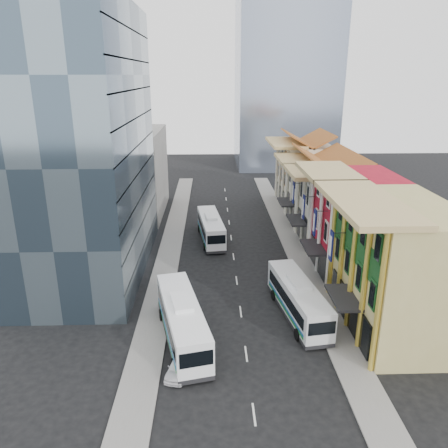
{
  "coord_description": "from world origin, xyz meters",
  "views": [
    {
      "loc": [
        -2.85,
        -30.46,
        22.49
      ],
      "look_at": [
        -1.34,
        18.83,
        5.6
      ],
      "focal_mm": 35.0,
      "sensor_mm": 36.0,
      "label": 1
    }
  ],
  "objects_px": {
    "office_tower": "(84,146)",
    "bus_right": "(298,298)",
    "bus_left_near": "(182,320)",
    "shophouse_tan": "(398,268)",
    "sedan_left": "(179,366)",
    "bus_left_far": "(211,227)"
  },
  "relations": [
    {
      "from": "bus_left_far",
      "to": "bus_right",
      "type": "relative_size",
      "value": 0.99
    },
    {
      "from": "shophouse_tan",
      "to": "bus_right",
      "type": "xyz_separation_m",
      "value": [
        -8.5,
        2.02,
        -4.08
      ]
    },
    {
      "from": "bus_left_near",
      "to": "bus_left_far",
      "type": "height_order",
      "value": "bus_left_near"
    },
    {
      "from": "bus_left_near",
      "to": "sedan_left",
      "type": "bearing_deg",
      "value": -103.03
    },
    {
      "from": "bus_left_near",
      "to": "bus_right",
      "type": "relative_size",
      "value": 1.07
    },
    {
      "from": "office_tower",
      "to": "sedan_left",
      "type": "distance_m",
      "value": 27.41
    },
    {
      "from": "office_tower",
      "to": "bus_left_far",
      "type": "relative_size",
      "value": 2.54
    },
    {
      "from": "bus_left_near",
      "to": "shophouse_tan",
      "type": "bearing_deg",
      "value": -7.82
    },
    {
      "from": "bus_left_far",
      "to": "sedan_left",
      "type": "xyz_separation_m",
      "value": [
        -2.56,
        -29.57,
        -1.23
      ]
    },
    {
      "from": "shophouse_tan",
      "to": "bus_left_near",
      "type": "height_order",
      "value": "shophouse_tan"
    },
    {
      "from": "office_tower",
      "to": "bus_right",
      "type": "height_order",
      "value": "office_tower"
    },
    {
      "from": "bus_right",
      "to": "sedan_left",
      "type": "distance_m",
      "value": 13.87
    },
    {
      "from": "shophouse_tan",
      "to": "sedan_left",
      "type": "distance_m",
      "value": 21.19
    },
    {
      "from": "shophouse_tan",
      "to": "office_tower",
      "type": "bearing_deg",
      "value": 155.7
    },
    {
      "from": "sedan_left",
      "to": "bus_left_near",
      "type": "bearing_deg",
      "value": 103.54
    },
    {
      "from": "bus_left_near",
      "to": "sedan_left",
      "type": "relative_size",
      "value": 3.24
    },
    {
      "from": "bus_right",
      "to": "sedan_left",
      "type": "bearing_deg",
      "value": -151.31
    },
    {
      "from": "shophouse_tan",
      "to": "bus_left_far",
      "type": "bearing_deg",
      "value": 126.09
    },
    {
      "from": "office_tower",
      "to": "bus_left_near",
      "type": "xyz_separation_m",
      "value": [
        11.5,
        -15.78,
        -12.96
      ]
    },
    {
      "from": "office_tower",
      "to": "sedan_left",
      "type": "relative_size",
      "value": 7.62
    },
    {
      "from": "bus_left_far",
      "to": "office_tower",
      "type": "bearing_deg",
      "value": -153.76
    },
    {
      "from": "shophouse_tan",
      "to": "office_tower",
      "type": "relative_size",
      "value": 0.47
    }
  ]
}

